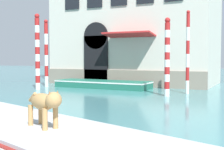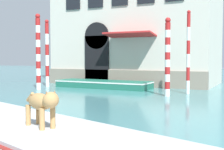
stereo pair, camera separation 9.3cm
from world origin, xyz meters
name	(u,v)px [view 1 (the left image)]	position (x,y,z in m)	size (l,w,h in m)	color
boat_foreground	(40,140)	(3.16, 6.53, 0.33)	(8.29, 4.56, 0.62)	maroon
dog_on_deck	(45,103)	(3.36, 6.43, 1.10)	(1.04, 0.60, 0.73)	tan
boat_moored_near_palazzo	(102,84)	(-2.34, 19.49, 0.25)	(6.32, 2.06, 0.47)	#1E6651
mooring_pole_0	(37,52)	(-5.28, 16.65, 2.32)	(0.29, 0.29, 4.59)	white
mooring_pole_1	(188,52)	(3.32, 18.61, 2.26)	(0.19, 0.19, 4.48)	white
mooring_pole_2	(167,57)	(2.64, 17.06, 2.00)	(0.28, 0.28, 3.96)	white
mooring_pole_3	(46,53)	(-6.05, 18.48, 2.26)	(0.26, 0.26, 4.48)	white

